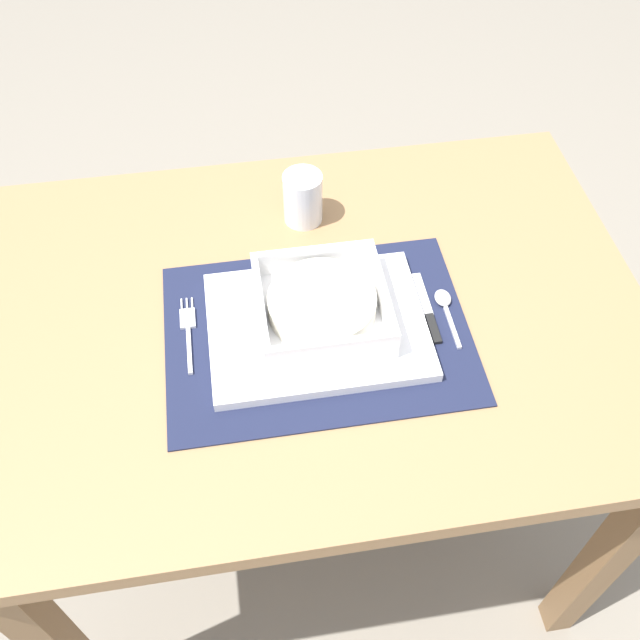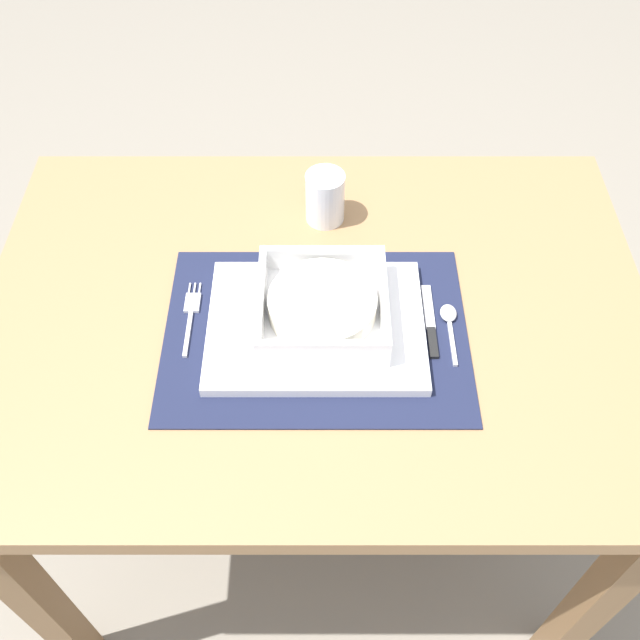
{
  "view_description": "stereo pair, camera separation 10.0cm",
  "coord_description": "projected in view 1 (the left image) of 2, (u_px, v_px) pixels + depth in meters",
  "views": [
    {
      "loc": [
        -0.09,
        -0.66,
        1.51
      ],
      "look_at": [
        0.0,
        -0.04,
        0.74
      ],
      "focal_mm": 40.0,
      "sensor_mm": 36.0,
      "label": 1
    },
    {
      "loc": [
        0.01,
        -0.67,
        1.51
      ],
      "look_at": [
        0.0,
        -0.04,
        0.74
      ],
      "focal_mm": 40.0,
      "sensor_mm": 36.0,
      "label": 2
    }
  ],
  "objects": [
    {
      "name": "ground_plane",
      "position": [
        315.0,
        510.0,
        1.6
      ],
      "size": [
        6.0,
        6.0,
        0.0
      ],
      "primitive_type": "plane",
      "color": "gray"
    },
    {
      "name": "butter_knife",
      "position": [
        428.0,
        311.0,
        1.04
      ],
      "size": [
        0.01,
        0.14,
        0.01
      ],
      "rotation": [
        0.0,
        0.0,
        0.0
      ],
      "color": "black",
      "rests_on": "placemat"
    },
    {
      "name": "fork",
      "position": [
        188.0,
        328.0,
        1.02
      ],
      "size": [
        0.02,
        0.14,
        0.0
      ],
      "rotation": [
        0.0,
        0.0,
        0.01
      ],
      "color": "silver",
      "rests_on": "placemat"
    },
    {
      "name": "porridge_bowl",
      "position": [
        322.0,
        306.0,
        1.0
      ],
      "size": [
        0.18,
        0.18,
        0.05
      ],
      "color": "white",
      "rests_on": "serving_plate"
    },
    {
      "name": "spoon",
      "position": [
        445.0,
        304.0,
        1.05
      ],
      "size": [
        0.02,
        0.11,
        0.01
      ],
      "rotation": [
        0.0,
        0.0,
        0.07
      ],
      "color": "silver",
      "rests_on": "placemat"
    },
    {
      "name": "drinking_glass",
      "position": [
        303.0,
        200.0,
        1.14
      ],
      "size": [
        0.06,
        0.06,
        0.09
      ],
      "color": "white",
      "rests_on": "dining_table"
    },
    {
      "name": "dining_table",
      "position": [
        313.0,
        350.0,
        1.13
      ],
      "size": [
        0.99,
        0.71,
        0.71
      ],
      "color": "#936D47",
      "rests_on": "ground"
    },
    {
      "name": "placemat",
      "position": [
        320.0,
        332.0,
        1.02
      ],
      "size": [
        0.43,
        0.32,
        0.0
      ],
      "primitive_type": "cube",
      "color": "#191E38",
      "rests_on": "dining_table"
    },
    {
      "name": "serving_plate",
      "position": [
        314.0,
        326.0,
        1.02
      ],
      "size": [
        0.31,
        0.23,
        0.02
      ],
      "primitive_type": "cube",
      "color": "white",
      "rests_on": "placemat"
    }
  ]
}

